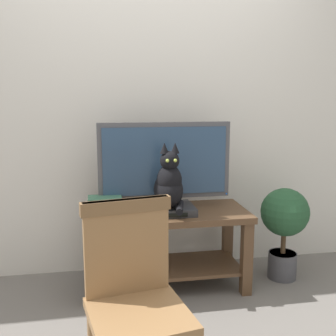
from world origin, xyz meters
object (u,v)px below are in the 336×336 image
Objects in this scene: tv_stand at (167,235)px; cat at (169,184)px; book_stack at (106,205)px; wooden_chair at (134,290)px; media_box at (168,210)px; potted_plant at (284,222)px; tv at (165,164)px.

cat reaches higher than tv_stand.
book_stack is at bearing 178.63° from tv_stand.
wooden_chair is at bearing -108.70° from cat.
cat is (0.00, -0.08, 0.39)m from tv_stand.
potted_plant is at bearing 3.27° from media_box.
tv_stand is 0.50m from tv.
cat is 1.91× the size of book_stack.
potted_plant is (0.88, 0.05, -0.15)m from media_box.
media_box is at bearing 71.67° from wooden_chair.
cat is at bearing -88.79° from tv_stand.
tv_stand is at bearing -1.37° from book_stack.
media_box is 0.52× the size of potted_plant.
tv reaches higher than tv_stand.
wooden_chair is at bearing -106.07° from tv.
cat is 0.49× the size of wooden_chair.
tv_stand is 3.16× the size of media_box.
tv_stand is at bearing -90.02° from tv.
media_box is 1.55× the size of book_stack.
potted_plant reaches higher than media_box.
cat is at bearing -86.27° from media_box.
cat reaches higher than wooden_chair.
tv is (0.00, 0.08, 0.49)m from tv_stand.
wooden_chair is 1.31× the size of potted_plant.
tv is 0.49m from book_stack.
cat is (0.00, -0.16, -0.11)m from tv.
media_box is at bearing 93.73° from cat.
tv is at bearing 90.57° from cat.
cat is at bearing -175.58° from potted_plant.
wooden_chair reaches higher than potted_plant.
book_stack is at bearing -169.81° from tv.
media_box is at bearing -89.81° from tv.
potted_plant is at bearing -0.93° from book_stack.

